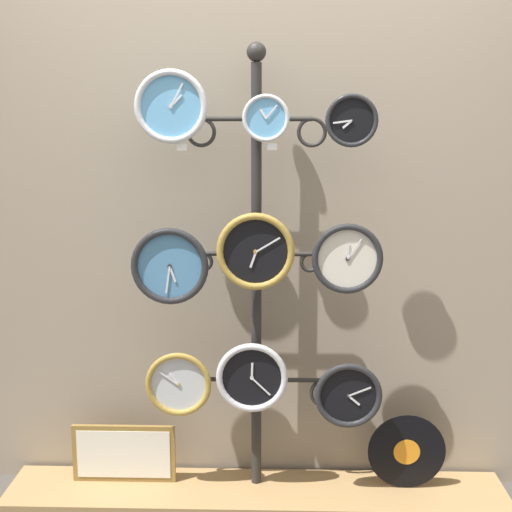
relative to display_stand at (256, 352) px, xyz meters
name	(u,v)px	position (x,y,z in m)	size (l,w,h in m)	color
shop_wall	(257,181)	(0.00, 0.16, 0.73)	(4.40, 0.04, 2.80)	gray
low_shelf	(256,495)	(0.00, -0.06, -0.64)	(2.20, 0.36, 0.06)	#9E7A4C
display_stand	(256,352)	(0.00, 0.00, 0.00)	(0.74, 0.42, 1.97)	#282623
clock_top_left	(171,106)	(-0.34, -0.08, 1.04)	(0.29, 0.04, 0.29)	#60A8DB
clock_top_center	(266,118)	(0.04, -0.07, 1.00)	(0.19, 0.04, 0.19)	#60A8DB
clock_top_right	(352,121)	(0.38, -0.10, 0.99)	(0.21, 0.04, 0.21)	black
clock_middle_left	(170,266)	(-0.35, -0.11, 0.40)	(0.32, 0.04, 0.32)	#4C84B2
clock_middle_center	(256,251)	(0.00, -0.12, 0.47)	(0.32, 0.04, 0.32)	black
clock_middle_right	(347,259)	(0.38, -0.08, 0.43)	(0.29, 0.04, 0.29)	silver
clock_bottom_left	(179,384)	(-0.33, -0.08, -0.12)	(0.28, 0.04, 0.28)	silver
clock_bottom_center	(252,377)	(-0.02, -0.09, -0.08)	(0.31, 0.04, 0.31)	black
clock_bottom_right	(348,395)	(0.39, -0.10, -0.15)	(0.29, 0.04, 0.29)	black
vinyl_record	(407,452)	(0.66, -0.03, -0.44)	(0.34, 0.01, 0.34)	black
picture_frame	(124,453)	(-0.59, -0.01, -0.48)	(0.46, 0.02, 0.26)	olive
price_tag_upper	(182,147)	(-0.30, -0.08, 0.88)	(0.04, 0.00, 0.03)	white
price_tag_mid	(272,147)	(0.07, -0.07, 0.89)	(0.04, 0.00, 0.03)	white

